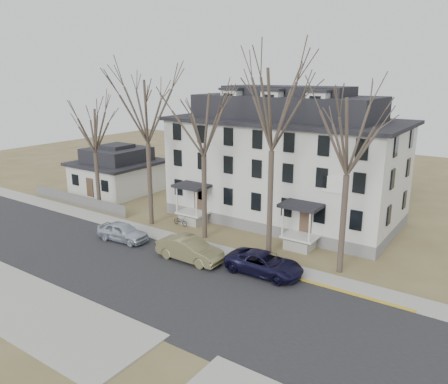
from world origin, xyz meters
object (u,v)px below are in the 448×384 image
Objects in this scene: tree_center at (273,104)px; tree_mid_right at (350,131)px; boarding_house at (285,162)px; tree_mid_left at (203,120)px; small_house at (118,172)px; car_silver at (123,232)px; tree_far_left at (146,107)px; bicycle_left at (180,221)px; car_tan at (190,250)px; car_navy at (264,264)px; tree_bungalow at (94,128)px.

tree_mid_right is (5.50, 0.00, -1.48)m from tree_center.
tree_mid_left reaches higher than boarding_house.
small_house is 1.97× the size of car_silver.
tree_far_left is (-9.00, -8.15, 4.96)m from boarding_house.
small_house is 0.59× the size of tree_center.
car_silver is 5.62m from bicycle_left.
tree_far_left is 10.61m from car_silver.
boarding_house is at bearing 42.18° from tree_far_left.
tree_mid_left is 9.86m from bicycle_left.
tree_far_left is 12.02m from tree_center.
car_tan is 7.61m from bicycle_left.
car_tan reaches higher than car_navy.
car_silver is 6.89m from car_tan.
car_silver is (8.04, -4.41, -7.37)m from tree_bungalow.
boarding_house is 1.93× the size of tree_bungalow.
tree_center is at bearing 0.00° from tree_bungalow.
tree_bungalow is 6.75× the size of bicycle_left.
boarding_house reaches higher than tree_bungalow.
car_navy is at bearing -78.96° from car_tan.
car_tan is (7.93, -4.35, -9.50)m from tree_far_left.
car_navy is (-4.07, -3.24, -8.86)m from tree_mid_right.
tree_bungalow is at bearing 73.34° from car_tan.
car_silver is at bearing -165.02° from tree_mid_right.
tree_far_left is at bearing -137.82° from boarding_house.
tree_far_left is 13.12m from car_tan.
tree_mid_right reaches higher than small_house.
car_navy is at bearing -23.56° from tree_mid_left.
small_house is at bearing 159.97° from tree_mid_left.
tree_bungalow is (-7.00, 0.00, -2.22)m from tree_far_left.
small_house reaches higher than car_navy.
tree_mid_left reaches higher than bicycle_left.
bicycle_left is (9.54, 1.01, -7.70)m from tree_bungalow.
car_navy is 3.33× the size of bicycle_left.
small_house is 0.68× the size of tree_mid_right.
small_house is at bearing 75.02° from bicycle_left.
car_tan is at bearing -94.90° from boarding_house.
car_silver is at bearing 90.03° from car_tan.
bicycle_left is (-3.46, 1.01, -9.18)m from tree_mid_left.
tree_bungalow is at bearing 102.02° from bicycle_left.
tree_mid_right is (8.50, -8.15, 4.22)m from boarding_house.
tree_center is at bearing -43.49° from car_tan.
car_silver is at bearing 93.97° from car_navy.
tree_mid_right is (11.50, 0.00, 0.00)m from tree_mid_left.
tree_center reaches higher than boarding_house.
tree_mid_left is 1.18× the size of tree_bungalow.
tree_far_left is at bearing 0.00° from tree_bungalow.
bicycle_left is (-5.39, 5.36, -0.42)m from car_tan.
tree_bungalow is at bearing 180.00° from tree_mid_left.
bicycle_left is (-10.89, 4.25, -0.32)m from car_navy.
tree_far_left is 8.59× the size of bicycle_left.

